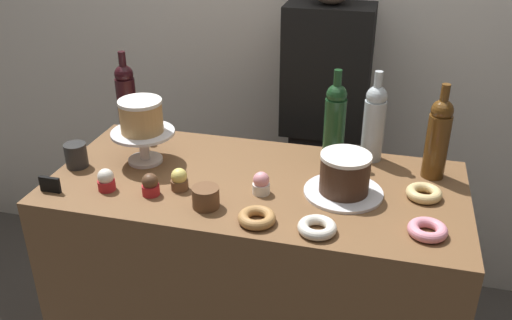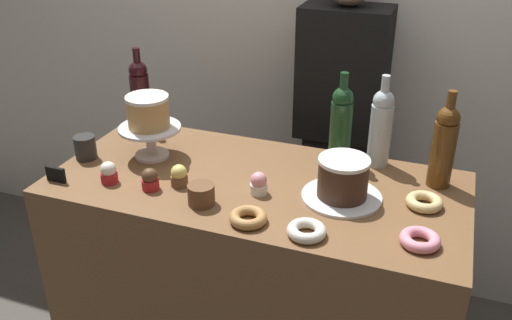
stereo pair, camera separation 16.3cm
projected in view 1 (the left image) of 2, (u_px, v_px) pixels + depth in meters
back_wall at (306, 16)px, 2.44m from camera, size 6.00×0.05×2.60m
display_counter at (256, 293)px, 2.04m from camera, size 1.37×0.64×0.95m
cake_stand_pedestal at (144, 141)px, 1.93m from camera, size 0.22×0.22×0.12m
white_layer_cake at (141, 116)px, 1.88m from camera, size 0.15×0.15×0.11m
silver_serving_platter at (343, 192)px, 1.76m from camera, size 0.25×0.25×0.01m
chocolate_round_cake at (345, 173)px, 1.73m from camera, size 0.16×0.16×0.13m
wine_bottle_clear at (374, 122)px, 1.92m from camera, size 0.08×0.08×0.33m
wine_bottle_dark_red at (126, 97)px, 2.13m from camera, size 0.08×0.08×0.33m
wine_bottle_amber at (438, 137)px, 1.80m from camera, size 0.08×0.08×0.33m
wine_bottle_green at (335, 120)px, 1.93m from camera, size 0.08×0.08×0.33m
cupcake_strawberry at (261, 183)px, 1.75m from camera, size 0.06×0.06×0.07m
cupcake_chocolate at (150, 185)px, 1.74m from camera, size 0.06×0.06×0.07m
cupcake_vanilla at (106, 180)px, 1.77m from camera, size 0.06×0.06×0.07m
cupcake_lemon at (179, 180)px, 1.77m from camera, size 0.06×0.06×0.07m
donut_pink at (428, 230)px, 1.55m from camera, size 0.11×0.11×0.03m
donut_sugar at (317, 227)px, 1.56m from camera, size 0.11×0.11×0.03m
donut_maple at (257, 218)px, 1.60m from camera, size 0.11×0.11×0.03m
donut_glazed at (424, 193)px, 1.73m from camera, size 0.11×0.11×0.03m
cookie_stack at (206, 197)px, 1.68m from camera, size 0.08×0.08×0.07m
price_sign_chalkboard at (50, 185)px, 1.76m from camera, size 0.07×0.01×0.05m
coffee_cup_ceramic at (76, 155)px, 1.91m from camera, size 0.08×0.08×0.09m
barista_figure at (323, 133)px, 2.44m from camera, size 0.36×0.22×1.60m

